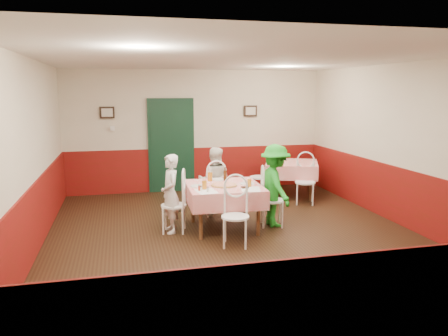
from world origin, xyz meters
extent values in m
plane|color=black|center=(0.00, 0.00, 0.00)|extent=(7.00, 7.00, 0.00)
plane|color=white|center=(0.00, 0.00, 2.80)|extent=(7.00, 7.00, 0.00)
cube|color=beige|center=(0.00, 3.50, 1.40)|extent=(6.00, 0.10, 2.80)
cube|color=beige|center=(0.00, -3.50, 1.40)|extent=(6.00, 0.10, 2.80)
cube|color=beige|center=(-3.00, 0.00, 1.40)|extent=(0.10, 7.00, 2.80)
cube|color=beige|center=(3.00, 0.00, 1.40)|extent=(0.10, 7.00, 2.80)
cube|color=maroon|center=(0.00, 3.48, 0.50)|extent=(6.00, 0.03, 1.00)
cube|color=maroon|center=(0.00, -3.48, 0.50)|extent=(6.00, 0.03, 1.00)
cube|color=maroon|center=(-2.98, 0.00, 0.50)|extent=(0.03, 7.00, 1.00)
cube|color=maroon|center=(2.98, 0.00, 0.50)|extent=(0.03, 7.00, 1.00)
cube|color=black|center=(-0.60, 3.45, 1.05)|extent=(0.96, 0.06, 2.10)
cube|color=black|center=(-2.00, 3.45, 1.85)|extent=(0.32, 0.03, 0.26)
cube|color=black|center=(1.30, 3.45, 1.85)|extent=(0.32, 0.03, 0.26)
cube|color=white|center=(-1.90, 3.45, 1.50)|extent=(0.10, 0.03, 0.10)
cube|color=red|center=(-0.08, 0.41, 0.38)|extent=(1.26, 1.26, 0.77)
cube|color=red|center=(1.95, 2.39, 0.38)|extent=(1.47, 1.47, 0.77)
cylinder|color=#B74723|center=(-0.10, 0.33, 0.77)|extent=(0.43, 0.43, 0.03)
cylinder|color=white|center=(-0.52, 0.39, 0.77)|extent=(0.26, 0.26, 0.01)
cylinder|color=white|center=(0.32, 0.39, 0.77)|extent=(0.26, 0.26, 0.01)
cylinder|color=white|center=(-0.09, 0.85, 0.77)|extent=(0.26, 0.26, 0.01)
cylinder|color=#BF7219|center=(-0.46, 0.16, 0.83)|extent=(0.08, 0.08, 0.14)
cylinder|color=#BF7219|center=(0.30, 0.18, 0.82)|extent=(0.07, 0.07, 0.12)
cylinder|color=#BF7219|center=(-0.24, 0.79, 0.84)|extent=(0.08, 0.08, 0.15)
cylinder|color=#381C0A|center=(0.03, 0.78, 0.87)|extent=(0.06, 0.06, 0.21)
cylinder|color=silver|center=(-0.54, 0.03, 0.81)|extent=(0.04, 0.04, 0.09)
cylinder|color=silver|center=(-0.45, -0.06, 0.81)|extent=(0.04, 0.04, 0.09)
cylinder|color=#B23319|center=(-0.56, 0.08, 0.81)|extent=(0.04, 0.04, 0.09)
cube|color=white|center=(-0.46, 0.01, 0.76)|extent=(0.34, 0.43, 0.00)
cube|color=white|center=(0.26, 0.00, 0.76)|extent=(0.39, 0.46, 0.00)
cube|color=black|center=(0.20, 0.10, 0.77)|extent=(0.11, 0.09, 0.02)
imported|color=gray|center=(-0.98, 0.44, 0.65)|extent=(0.37, 0.51, 1.30)
imported|color=gray|center=(-0.05, 1.31, 0.64)|extent=(0.74, 0.65, 1.29)
imported|color=gray|center=(0.82, 0.38, 0.71)|extent=(0.58, 0.95, 1.42)
camera|label=1|loc=(-1.76, -6.56, 2.31)|focal=35.00mm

